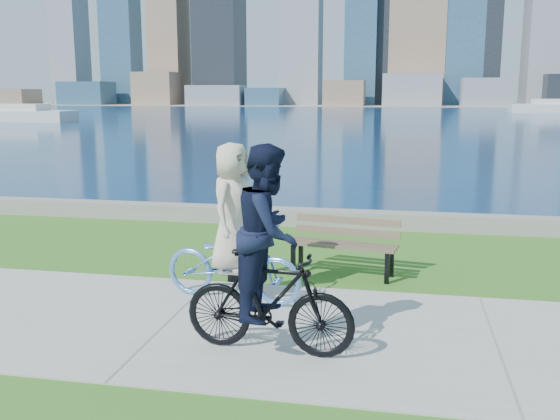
# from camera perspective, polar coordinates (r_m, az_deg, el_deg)

# --- Properties ---
(ground) EXTENTS (320.00, 320.00, 0.00)m
(ground) POSITION_cam_1_polar(r_m,az_deg,el_deg) (7.77, 19.21, -11.76)
(ground) COLOR #2F631A
(ground) RESTS_ON ground
(concrete_path) EXTENTS (80.00, 3.50, 0.02)m
(concrete_path) POSITION_cam_1_polar(r_m,az_deg,el_deg) (7.76, 19.21, -11.70)
(concrete_path) COLOR #9E9E99
(concrete_path) RESTS_ON ground
(seawall) EXTENTS (90.00, 0.50, 0.35)m
(seawall) POSITION_cam_1_polar(r_m,az_deg,el_deg) (13.64, 15.79, -1.15)
(seawall) COLOR slate
(seawall) RESTS_ON ground
(bay_water) EXTENTS (320.00, 131.00, 0.01)m
(bay_water) POSITION_cam_1_polar(r_m,az_deg,el_deg) (79.18, 12.20, 8.45)
(bay_water) COLOR navy
(bay_water) RESTS_ON ground
(far_shore) EXTENTS (320.00, 30.00, 0.12)m
(far_shore) POSITION_cam_1_polar(r_m,az_deg,el_deg) (137.15, 11.89, 9.37)
(far_shore) COLOR gray
(far_shore) RESTS_ON ground
(city_skyline) EXTENTS (177.59, 22.55, 76.00)m
(city_skyline) POSITION_cam_1_polar(r_m,az_deg,el_deg) (137.87, 13.21, 18.04)
(city_skyline) COLOR #826550
(city_skyline) RESTS_ON ground
(ferry_near) EXTENTS (12.60, 3.60, 1.71)m
(ferry_near) POSITION_cam_1_polar(r_m,az_deg,el_deg) (67.29, -23.39, 8.04)
(ferry_near) COLOR silver
(ferry_near) RESTS_ON ground
(park_bench) EXTENTS (1.81, 0.87, 0.90)m
(park_bench) POSITION_cam_1_polar(r_m,az_deg,el_deg) (10.05, 5.86, -2.80)
(park_bench) COLOR black
(park_bench) RESTS_ON ground
(bollard_lamp) EXTENTS (0.23, 0.23, 1.40)m
(bollard_lamp) POSITION_cam_1_polar(r_m,az_deg,el_deg) (9.56, -4.42, -1.91)
(bollard_lamp) COLOR black
(bollard_lamp) RESTS_ON ground
(cyclist_woman) EXTENTS (1.05, 2.13, 2.21)m
(cyclist_woman) POSITION_cam_1_polar(r_m,az_deg,el_deg) (8.65, -4.36, -3.02)
(cyclist_woman) COLOR #5A91DC
(cyclist_woman) RESTS_ON ground
(cyclist_man) EXTENTS (0.79, 1.98, 2.34)m
(cyclist_man) POSITION_cam_1_polar(r_m,az_deg,el_deg) (6.86, -1.04, -5.28)
(cyclist_man) COLOR black
(cyclist_man) RESTS_ON ground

